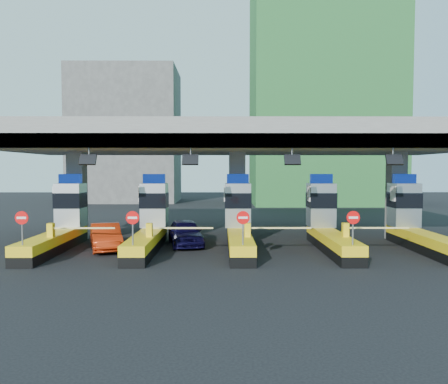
{
  "coord_description": "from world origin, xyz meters",
  "views": [
    {
      "loc": [
        -0.98,
        -24.27,
        4.44
      ],
      "look_at": [
        -0.83,
        0.0,
        3.17
      ],
      "focal_mm": 35.0,
      "sensor_mm": 36.0,
      "label": 1
    }
  ],
  "objects": [
    {
      "name": "ground",
      "position": [
        0.0,
        0.0,
        0.0
      ],
      "size": [
        120.0,
        120.0,
        0.0
      ],
      "primitive_type": "plane",
      "color": "black",
      "rests_on": "ground"
    },
    {
      "name": "toll_lane_far_left",
      "position": [
        -10.0,
        0.28,
        1.4
      ],
      "size": [
        4.43,
        8.0,
        4.16
      ],
      "color": "black",
      "rests_on": "ground"
    },
    {
      "name": "bg_building_scaffold",
      "position": [
        12.0,
        32.0,
        14.0
      ],
      "size": [
        18.0,
        12.0,
        28.0
      ],
      "primitive_type": "cube",
      "color": "#1E5926",
      "rests_on": "ground"
    },
    {
      "name": "bg_building_concrete",
      "position": [
        -14.0,
        36.0,
        9.0
      ],
      "size": [
        14.0,
        10.0,
        18.0
      ],
      "primitive_type": "cube",
      "color": "#4C4C49",
      "rests_on": "ground"
    },
    {
      "name": "toll_canopy",
      "position": [
        0.0,
        2.87,
        6.13
      ],
      "size": [
        28.0,
        12.09,
        7.0
      ],
      "color": "slate",
      "rests_on": "ground"
    },
    {
      "name": "toll_lane_center",
      "position": [
        0.0,
        0.28,
        1.4
      ],
      "size": [
        4.43,
        8.0,
        4.16
      ],
      "color": "black",
      "rests_on": "ground"
    },
    {
      "name": "toll_lane_left",
      "position": [
        -5.0,
        0.28,
        1.4
      ],
      "size": [
        4.43,
        8.0,
        4.16
      ],
      "color": "black",
      "rests_on": "ground"
    },
    {
      "name": "van",
      "position": [
        -3.08,
        1.01,
        0.75
      ],
      "size": [
        2.64,
        4.69,
        1.51
      ],
      "primitive_type": "imported",
      "rotation": [
        0.0,
        0.0,
        0.21
      ],
      "color": "black",
      "rests_on": "ground"
    },
    {
      "name": "toll_lane_right",
      "position": [
        5.0,
        0.28,
        1.4
      ],
      "size": [
        4.43,
        8.0,
        4.16
      ],
      "color": "black",
      "rests_on": "ground"
    },
    {
      "name": "toll_lane_far_right",
      "position": [
        10.0,
        0.28,
        1.4
      ],
      "size": [
        4.43,
        8.0,
        4.16
      ],
      "color": "black",
      "rests_on": "ground"
    },
    {
      "name": "red_car",
      "position": [
        -7.38,
        -0.28,
        0.71
      ],
      "size": [
        2.82,
        4.57,
        1.42
      ],
      "primitive_type": "imported",
      "rotation": [
        0.0,
        0.0,
        0.33
      ],
      "color": "#B62B0E",
      "rests_on": "ground"
    }
  ]
}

